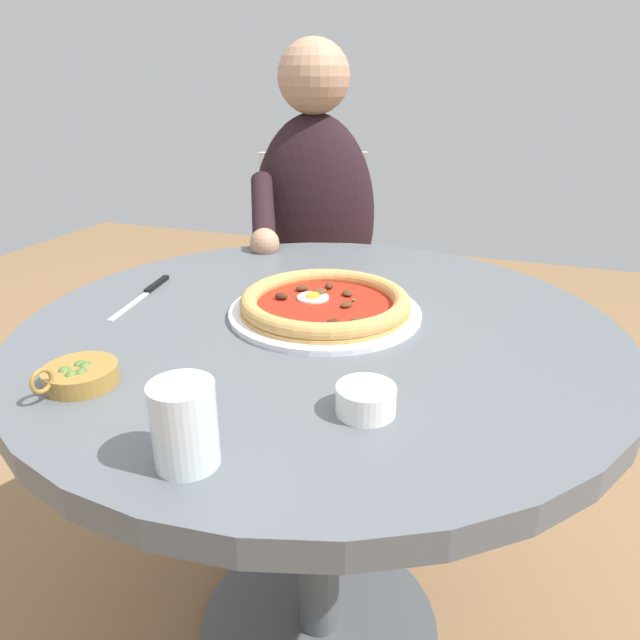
# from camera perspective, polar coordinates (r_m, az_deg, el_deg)

# --- Properties ---
(ground_plane) EXTENTS (6.00, 6.00, 0.02)m
(ground_plane) POSITION_cam_1_polar(r_m,az_deg,el_deg) (1.42, -0.07, -28.65)
(ground_plane) COLOR olive
(dining_table) EXTENTS (1.00, 1.00, 0.73)m
(dining_table) POSITION_cam_1_polar(r_m,az_deg,el_deg) (1.02, -0.09, -6.66)
(dining_table) COLOR #565B60
(dining_table) RESTS_ON ground
(pizza_on_plate) EXTENTS (0.33, 0.33, 0.04)m
(pizza_on_plate) POSITION_cam_1_polar(r_m,az_deg,el_deg) (0.98, 0.46, 1.57)
(pizza_on_plate) COLOR white
(pizza_on_plate) RESTS_ON dining_table
(water_glass) EXTENTS (0.07, 0.07, 0.09)m
(water_glass) POSITION_cam_1_polar(r_m,az_deg,el_deg) (0.62, -13.32, -10.71)
(water_glass) COLOR silver
(water_glass) RESTS_ON dining_table
(steak_knife) EXTENTS (0.23, 0.05, 0.01)m
(steak_knife) POSITION_cam_1_polar(r_m,az_deg,el_deg) (1.14, -16.77, 2.87)
(steak_knife) COLOR silver
(steak_knife) RESTS_ON dining_table
(ramekin_capers) EXTENTS (0.07, 0.07, 0.04)m
(ramekin_capers) POSITION_cam_1_polar(r_m,az_deg,el_deg) (0.70, 4.62, -7.86)
(ramekin_capers) COLOR white
(ramekin_capers) RESTS_ON dining_table
(olive_pan) EXTENTS (0.12, 0.10, 0.05)m
(olive_pan) POSITION_cam_1_polar(r_m,az_deg,el_deg) (0.82, -22.95, -5.09)
(olive_pan) COLOR olive
(olive_pan) RESTS_ON dining_table
(diner_person) EXTENTS (0.56, 0.42, 1.21)m
(diner_person) POSITION_cam_1_polar(r_m,az_deg,el_deg) (1.71, -0.61, 3.52)
(diner_person) COLOR #282833
(diner_person) RESTS_ON ground
(cafe_chair_diner) EXTENTS (0.49, 0.49, 0.90)m
(cafe_chair_diner) POSITION_cam_1_polar(r_m,az_deg,el_deg) (1.85, -0.61, 4.75)
(cafe_chair_diner) COLOR beige
(cafe_chair_diner) RESTS_ON ground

